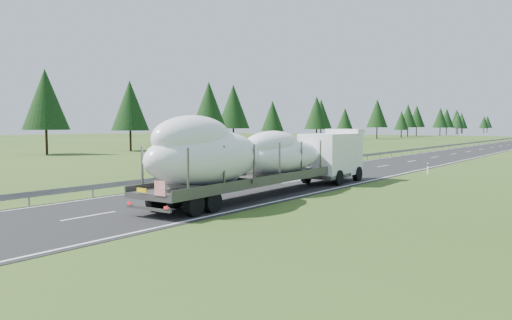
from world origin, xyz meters
The scene contains 5 objects.
ground centered at (0.00, 0.00, 0.00)m, with size 400.00×400.00×0.00m, color #2E4617.
road_surface centered at (0.00, 100.00, 0.01)m, with size 10.00×400.00×0.02m, color black.
guardrail centered at (-5.30, 99.94, 0.60)m, with size 0.10×400.00×0.76m.
tree_line_left centered at (-43.80, 128.04, 7.25)m, with size 15.27×325.79×12.63m.
boat_truck centered at (2.56, 10.48, 2.48)m, with size 3.72×21.63×4.81m.
Camera 1 is at (20.17, -14.12, 4.31)m, focal length 35.00 mm.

